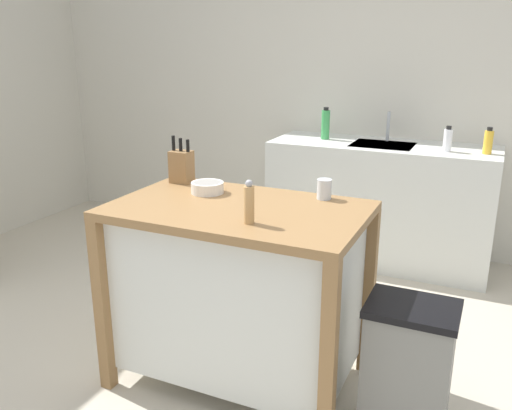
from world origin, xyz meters
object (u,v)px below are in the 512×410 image
Objects in this scene: bottle_dish_soap at (326,124)px; trash_bin at (407,373)px; bottle_hand_soap at (448,140)px; sink_faucet at (388,126)px; bottle_spray_cleaner at (488,142)px; drinking_cup at (324,189)px; pepper_grinder at (249,203)px; bowl_stoneware_deep at (207,187)px; knife_block at (181,166)px; kitchen_island at (239,286)px.

trash_bin is at bearing -62.98° from bottle_dish_soap.
trash_bin is 3.58× the size of bottle_hand_soap.
bottle_spray_cleaner is (0.71, -0.21, -0.03)m from sink_faucet.
pepper_grinder is (-0.17, -0.47, 0.04)m from drinking_cup.
bowl_stoneware_deep is at bearing -127.08° from bottle_spray_cleaner.
knife_block is at bearing -113.67° from sink_faucet.
bottle_spray_cleaner is at bearing 45.88° from knife_block.
sink_faucet reaches higher than drinking_cup.
bottle_dish_soap reaches higher than sink_faucet.
bottle_dish_soap is (-0.49, 1.57, 0.06)m from drinking_cup.
pepper_grinder reaches higher than bowl_stoneware_deep.
bottle_dish_soap reaches higher than drinking_cup.
kitchen_island is 2.05m from sink_faucet.
bottle_spray_cleaner is (1.23, 1.62, 0.05)m from bowl_stoneware_deep.
bottle_spray_cleaner is (1.45, 1.50, -0.01)m from knife_block.
bowl_stoneware_deep is 0.26× the size of trash_bin.
bottle_dish_soap is at bearing -165.05° from sink_faucet.
bottle_dish_soap is 0.91m from bottle_hand_soap.
kitchen_island is 2.07m from bottle_spray_cleaner.
bottle_hand_soap is (0.59, 1.93, -0.01)m from pepper_grinder.
pepper_grinder is at bearing -36.68° from knife_block.
drinking_cup is at bearing 14.26° from bowl_stoneware_deep.
bottle_dish_soap reaches higher than pepper_grinder.
drinking_cup is 0.40× the size of bottle_dish_soap.
bottle_hand_soap reaches higher than bowl_stoneware_deep.
knife_block is 0.39× the size of trash_bin.
kitchen_island is 1.85× the size of trash_bin.
knife_block is 1.33× the size of pepper_grinder.
pepper_grinder is 0.30× the size of trash_bin.
trash_bin is at bearing 7.90° from pepper_grinder.
bottle_spray_cleaner is at bearing 6.18° from bottle_hand_soap.
pepper_grinder is at bearing -172.10° from trash_bin.
bowl_stoneware_deep is 0.90× the size of bottle_spray_cleaner.
bottle_dish_soap is 1.39× the size of bottle_hand_soap.
drinking_cup reaches higher than kitchen_island.
sink_faucet reaches higher than bowl_stoneware_deep.
drinking_cup is at bearing -72.61° from bottle_dish_soap.
bottle_spray_cleaner is at bearing 60.69° from kitchen_island.
kitchen_island is 0.55m from pepper_grinder.
knife_block is 0.79m from drinking_cup.
knife_block reaches higher than bottle_spray_cleaner.
bottle_dish_soap is (-0.17, 1.85, 0.51)m from kitchen_island.
bottle_dish_soap is (0.30, 1.58, 0.02)m from knife_block.
knife_block reaches higher than bottle_dish_soap.
sink_faucet is (0.52, 1.83, 0.08)m from bowl_stoneware_deep.
bottle_spray_cleaner reaches higher than drinking_cup.
bowl_stoneware_deep is 0.92× the size of bottle_hand_soap.
bottle_spray_cleaner is (1.16, -0.09, -0.03)m from bottle_dish_soap.
sink_faucet reaches higher than trash_bin.
bottle_dish_soap is at bearing 117.02° from trash_bin.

